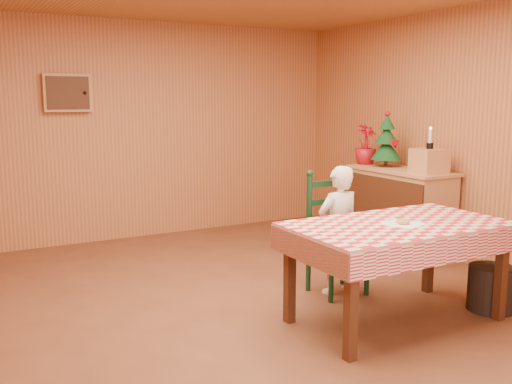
# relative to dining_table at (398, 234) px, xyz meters

# --- Properties ---
(ground) EXTENTS (6.00, 6.00, 0.00)m
(ground) POSITION_rel_dining_table_xyz_m (-0.78, 0.60, -0.69)
(ground) COLOR brown
(ground) RESTS_ON ground
(cabin_walls) EXTENTS (5.10, 6.05, 2.65)m
(cabin_walls) POSITION_rel_dining_table_xyz_m (-0.78, 1.13, 1.14)
(cabin_walls) COLOR #BB7243
(cabin_walls) RESTS_ON ground
(dining_table) EXTENTS (1.66, 0.96, 0.77)m
(dining_table) POSITION_rel_dining_table_xyz_m (0.00, 0.00, 0.00)
(dining_table) COLOR #472413
(dining_table) RESTS_ON ground
(ladder_chair) EXTENTS (0.44, 0.40, 1.08)m
(ladder_chair) POSITION_rel_dining_table_xyz_m (0.00, 0.79, -0.18)
(ladder_chair) COLOR black
(ladder_chair) RESTS_ON ground
(seated_child) EXTENTS (0.41, 0.27, 1.12)m
(seated_child) POSITION_rel_dining_table_xyz_m (-0.00, 0.73, -0.13)
(seated_child) COLOR white
(seated_child) RESTS_ON ground
(napkin) EXTENTS (0.33, 0.33, 0.00)m
(napkin) POSITION_rel_dining_table_xyz_m (-0.00, -0.05, 0.08)
(napkin) COLOR white
(napkin) RESTS_ON dining_table
(donut) EXTENTS (0.10, 0.10, 0.03)m
(donut) POSITION_rel_dining_table_xyz_m (-0.00, -0.05, 0.10)
(donut) COLOR gold
(donut) RESTS_ON napkin
(shelf_unit) EXTENTS (0.54, 1.24, 0.93)m
(shelf_unit) POSITION_rel_dining_table_xyz_m (1.41, 1.50, -0.22)
(shelf_unit) COLOR tan
(shelf_unit) RESTS_ON ground
(crate) EXTENTS (0.33, 0.33, 0.25)m
(crate) POSITION_rel_dining_table_xyz_m (1.42, 1.10, 0.37)
(crate) COLOR tan
(crate) RESTS_ON shelf_unit
(christmas_tree) EXTENTS (0.34, 0.34, 0.62)m
(christmas_tree) POSITION_rel_dining_table_xyz_m (1.42, 1.75, 0.52)
(christmas_tree) COLOR #472413
(christmas_tree) RESTS_ON shelf_unit
(flower_arrangement) EXTENTS (0.27, 0.27, 0.46)m
(flower_arrangement) POSITION_rel_dining_table_xyz_m (1.37, 2.05, 0.47)
(flower_arrangement) COLOR #A00E17
(flower_arrangement) RESTS_ON shelf_unit
(candle_set) EXTENTS (0.07, 0.07, 0.22)m
(candle_set) POSITION_rel_dining_table_xyz_m (1.42, 1.10, 0.56)
(candle_set) COLOR black
(candle_set) RESTS_ON crate
(storage_bin) EXTENTS (0.42, 0.42, 0.36)m
(storage_bin) POSITION_rel_dining_table_xyz_m (0.83, -0.20, -0.51)
(storage_bin) COLOR black
(storage_bin) RESTS_ON ground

